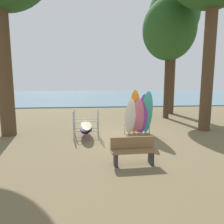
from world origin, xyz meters
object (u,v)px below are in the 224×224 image
object	(u,v)px
leaning_board_pile	(139,115)
park_bench	(133,150)
board_storage_rack	(86,127)
tree_far_left_back	(174,16)
tree_mid_behind	(169,30)

from	to	relation	value
leaning_board_pile	park_bench	size ratio (longest dim) A/B	1.57
board_storage_rack	tree_far_left_back	bearing A→B (deg)	44.84
tree_mid_behind	park_bench	world-z (taller)	tree_mid_behind
tree_far_left_back	leaning_board_pile	xyz separation A→B (m)	(-4.13, -6.51, -6.52)
tree_far_left_back	leaning_board_pile	bearing A→B (deg)	-122.42
park_bench	tree_far_left_back	bearing A→B (deg)	62.74
tree_far_left_back	park_bench	distance (m)	13.22
park_bench	leaning_board_pile	bearing A→B (deg)	73.99
tree_mid_behind	tree_far_left_back	bearing A→B (deg)	61.81
tree_mid_behind	park_bench	size ratio (longest dim) A/B	5.71
tree_mid_behind	leaning_board_pile	world-z (taller)	tree_mid_behind
tree_far_left_back	board_storage_rack	world-z (taller)	tree_far_left_back
leaning_board_pile	board_storage_rack	bearing A→B (deg)	-177.51
tree_far_left_back	leaning_board_pile	world-z (taller)	tree_far_left_back
leaning_board_pile	park_bench	bearing A→B (deg)	-106.01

